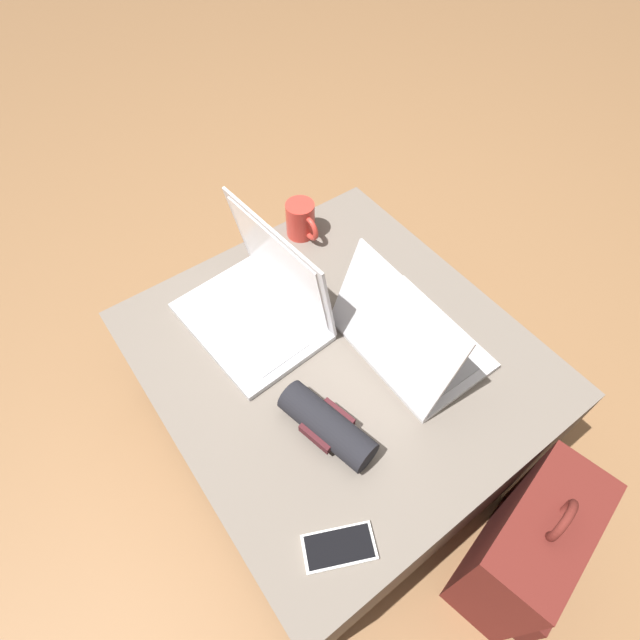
# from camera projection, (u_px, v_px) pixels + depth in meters

# --- Properties ---
(ground_plane) EXTENTS (14.00, 14.00, 0.00)m
(ground_plane) POSITION_uv_depth(u_px,v_px,m) (334.00, 421.00, 1.48)
(ground_plane) COLOR olive
(ottoman) EXTENTS (0.88, 0.82, 0.38)m
(ottoman) POSITION_uv_depth(u_px,v_px,m) (335.00, 390.00, 1.33)
(ottoman) COLOR #3D3832
(ottoman) RESTS_ON ground_plane
(laptop_near) EXTENTS (0.36, 0.28, 0.27)m
(laptop_near) POSITION_uv_depth(u_px,v_px,m) (260.00, 302.00, 1.19)
(laptop_near) COLOR #B7B7BC
(laptop_near) RESTS_ON ottoman
(laptop_far) EXTENTS (0.34, 0.24, 0.24)m
(laptop_far) POSITION_uv_depth(u_px,v_px,m) (406.00, 338.00, 1.14)
(laptop_far) COLOR silver
(laptop_far) RESTS_ON ottoman
(cell_phone) EXTENTS (0.12, 0.15, 0.01)m
(cell_phone) POSITION_uv_depth(u_px,v_px,m) (339.00, 547.00, 0.91)
(cell_phone) COLOR white
(cell_phone) RESTS_ON ottoman
(backpack) EXTENTS (0.24, 0.34, 0.45)m
(backpack) POSITION_uv_depth(u_px,v_px,m) (527.00, 550.00, 1.10)
(backpack) COLOR #5B1E19
(backpack) RESTS_ON ground_plane
(wrist_brace) EXTENTS (0.23, 0.12, 0.07)m
(wrist_brace) POSITION_uv_depth(u_px,v_px,m) (327.00, 425.00, 1.02)
(wrist_brace) COLOR black
(wrist_brace) RESTS_ON ottoman
(coffee_mug) EXTENTS (0.12, 0.08, 0.10)m
(coffee_mug) POSITION_uv_depth(u_px,v_px,m) (301.00, 220.00, 1.37)
(coffee_mug) COLOR red
(coffee_mug) RESTS_ON ottoman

